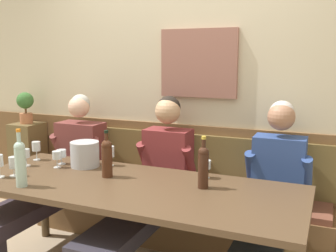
% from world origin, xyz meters
% --- Properties ---
extents(room_wall_back, '(6.80, 0.12, 2.80)m').
position_xyz_m(room_wall_back, '(0.00, 1.09, 1.40)').
color(room_wall_back, beige).
rests_on(room_wall_back, ground).
extents(wood_wainscot_panel, '(6.80, 0.03, 1.02)m').
position_xyz_m(wood_wainscot_panel, '(0.00, 1.04, 0.51)').
color(wood_wainscot_panel, brown).
rests_on(wood_wainscot_panel, ground).
extents(wall_bench, '(2.64, 0.42, 0.94)m').
position_xyz_m(wall_bench, '(0.00, 0.83, 0.28)').
color(wall_bench, brown).
rests_on(wall_bench, ground).
extents(dining_table, '(2.34, 0.91, 0.75)m').
position_xyz_m(dining_table, '(0.00, 0.08, 0.68)').
color(dining_table, '#503A26').
rests_on(dining_table, ground).
extents(person_center_left_seat, '(0.53, 1.37, 1.27)m').
position_xyz_m(person_center_left_seat, '(-0.92, 0.43, 0.61)').
color(person_center_left_seat, '#312931').
rests_on(person_center_left_seat, ground).
extents(person_center_right_seat, '(0.49, 1.37, 1.29)m').
position_xyz_m(person_center_right_seat, '(-0.03, 0.44, 0.63)').
color(person_center_right_seat, '#33353D').
rests_on(person_center_right_seat, ground).
extents(person_left_seat, '(0.49, 1.37, 1.29)m').
position_xyz_m(person_left_seat, '(0.89, 0.43, 0.62)').
color(person_left_seat, '#2F353E').
rests_on(person_left_seat, ground).
extents(ice_bucket, '(0.22, 0.22, 0.20)m').
position_xyz_m(ice_bucket, '(-0.54, 0.33, 0.85)').
color(ice_bucket, '#B8BBC2').
rests_on(ice_bucket, dining_table).
extents(wine_bottle_clear_water, '(0.07, 0.07, 0.35)m').
position_xyz_m(wine_bottle_clear_water, '(0.48, 0.20, 0.91)').
color(wine_bottle_clear_water, '#3D2216').
rests_on(wine_bottle_clear_water, dining_table).
extents(wine_bottle_green_tall, '(0.08, 0.08, 0.34)m').
position_xyz_m(wine_bottle_green_tall, '(-0.23, 0.16, 0.90)').
color(wine_bottle_green_tall, '#472515').
rests_on(wine_bottle_green_tall, dining_table).
extents(wine_bottle_amber_mid, '(0.07, 0.07, 0.39)m').
position_xyz_m(wine_bottle_amber_mid, '(-0.65, -0.25, 0.92)').
color(wine_bottle_amber_mid, '#ACCCBE').
rests_on(wine_bottle_amber_mid, dining_table).
extents(wine_glass_left_end, '(0.07, 0.07, 0.13)m').
position_xyz_m(wine_glass_left_end, '(-0.72, 0.21, 0.85)').
color(wine_glass_left_end, silver).
rests_on(wine_glass_left_end, dining_table).
extents(wine_glass_mid_left, '(0.07, 0.07, 0.16)m').
position_xyz_m(wine_glass_mid_left, '(-0.37, 0.42, 0.86)').
color(wine_glass_mid_left, silver).
rests_on(wine_glass_mid_left, dining_table).
extents(wine_glass_near_bucket, '(0.08, 0.08, 0.12)m').
position_xyz_m(wine_glass_near_bucket, '(-0.75, 0.31, 0.84)').
color(wine_glass_near_bucket, silver).
rests_on(wine_glass_near_bucket, dining_table).
extents(wine_glass_center_rear, '(0.06, 0.06, 0.14)m').
position_xyz_m(wine_glass_center_rear, '(-0.98, 0.15, 0.85)').
color(wine_glass_center_rear, silver).
rests_on(wine_glass_center_rear, dining_table).
extents(wine_glass_center_front, '(0.07, 0.07, 0.16)m').
position_xyz_m(wine_glass_center_front, '(-1.03, 0.33, 0.86)').
color(wine_glass_center_front, silver).
rests_on(wine_glass_center_front, dining_table).
extents(wine_glass_right_end, '(0.07, 0.07, 0.14)m').
position_xyz_m(wine_glass_right_end, '(-0.87, -0.09, 0.85)').
color(wine_glass_right_end, silver).
rests_on(wine_glass_right_end, dining_table).
extents(wine_glass_mid_right, '(0.07, 0.07, 0.13)m').
position_xyz_m(wine_glass_mid_right, '(0.43, 0.41, 0.85)').
color(wine_glass_mid_right, silver).
rests_on(wine_glass_mid_right, dining_table).
extents(corner_pedestal, '(0.28, 0.28, 0.94)m').
position_xyz_m(corner_pedestal, '(-1.62, 0.86, 0.47)').
color(corner_pedestal, brown).
rests_on(corner_pedestal, ground).
extents(potted_plant, '(0.17, 0.17, 0.32)m').
position_xyz_m(potted_plant, '(-1.62, 0.86, 1.13)').
color(potted_plant, '#B66C46').
rests_on(potted_plant, corner_pedestal).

